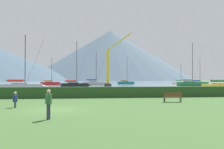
# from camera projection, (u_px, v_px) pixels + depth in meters

# --- Properties ---
(ground_plane) EXTENTS (1000.00, 1000.00, 0.00)m
(ground_plane) POSITION_uv_depth(u_px,v_px,m) (55.00, 110.00, 17.77)
(ground_plane) COLOR #3D602D
(harbor_water) EXTENTS (320.00, 246.00, 0.00)m
(harbor_water) POSITION_uv_depth(u_px,v_px,m) (79.00, 82.00, 153.75)
(harbor_water) COLOR gray
(harbor_water) RESTS_ON ground_plane
(hedge_line) EXTENTS (80.00, 1.20, 1.28)m
(hedge_line) POSITION_uv_depth(u_px,v_px,m) (65.00, 92.00, 28.70)
(hedge_line) COLOR #284C23
(hedge_line) RESTS_ON ground_plane
(sailboat_slip_0) EXTENTS (9.31, 4.49, 11.10)m
(sailboat_slip_0) POSITION_uv_depth(u_px,v_px,m) (22.00, 86.00, 48.65)
(sailboat_slip_0) COLOR #9E9EA3
(sailboat_slip_0) RESTS_ON harbor_water
(sailboat_slip_2) EXTENTS (7.73, 2.41, 8.44)m
(sailboat_slip_2) POSITION_uv_depth(u_px,v_px,m) (199.00, 83.00, 91.53)
(sailboat_slip_2) COLOR #236B38
(sailboat_slip_2) RESTS_ON harbor_water
(sailboat_slip_3) EXTENTS (9.09, 3.53, 13.90)m
(sailboat_slip_3) POSITION_uv_depth(u_px,v_px,m) (223.00, 86.00, 48.38)
(sailboat_slip_3) COLOR gold
(sailboat_slip_3) RESTS_ON harbor_water
(sailboat_slip_5) EXTENTS (7.98, 3.12, 11.37)m
(sailboat_slip_5) POSITION_uv_depth(u_px,v_px,m) (126.00, 82.00, 106.21)
(sailboat_slip_5) COLOR #19707A
(sailboat_slip_5) RESTS_ON harbor_water
(sailboat_slip_6) EXTENTS (8.26, 3.81, 12.11)m
(sailboat_slip_6) POSITION_uv_depth(u_px,v_px,m) (75.00, 85.00, 63.43)
(sailboat_slip_6) COLOR black
(sailboat_slip_6) RESTS_ON harbor_water
(sailboat_slip_7) EXTENTS (8.06, 3.89, 10.23)m
(sailboat_slip_7) POSITION_uv_depth(u_px,v_px,m) (50.00, 83.00, 90.93)
(sailboat_slip_7) COLOR red
(sailboat_slip_7) RESTS_ON harbor_water
(sailboat_slip_8) EXTENTS (9.29, 2.80, 11.96)m
(sailboat_slip_8) POSITION_uv_depth(u_px,v_px,m) (95.00, 83.00, 87.22)
(sailboat_slip_8) COLOR #9E9EA3
(sailboat_slip_8) RESTS_ON harbor_water
(sailboat_slip_9) EXTENTS (7.85, 3.96, 8.54)m
(sailboat_slip_9) POSITION_uv_depth(u_px,v_px,m) (180.00, 83.00, 103.86)
(sailboat_slip_9) COLOR white
(sailboat_slip_9) RESTS_ON harbor_water
(sailboat_slip_10) EXTENTS (9.22, 2.76, 13.57)m
(sailboat_slip_10) POSITION_uv_depth(u_px,v_px,m) (191.00, 84.00, 76.35)
(sailboat_slip_10) COLOR #236B38
(sailboat_slip_10) RESTS_ON harbor_water
(park_bench_near_path) EXTENTS (1.77, 0.60, 0.95)m
(park_bench_near_path) POSITION_uv_depth(u_px,v_px,m) (173.00, 97.00, 23.45)
(park_bench_near_path) COLOR brown
(park_bench_near_path) RESTS_ON ground_plane
(person_seated_viewer) EXTENTS (0.36, 0.55, 1.25)m
(person_seated_viewer) POSITION_uv_depth(u_px,v_px,m) (15.00, 99.00, 18.89)
(person_seated_viewer) COLOR #2D3347
(person_seated_viewer) RESTS_ON ground_plane
(person_standing_walker) EXTENTS (0.36, 0.56, 1.65)m
(person_standing_walker) POSITION_uv_depth(u_px,v_px,m) (49.00, 102.00, 13.40)
(person_standing_walker) COLOR #2D3347
(person_standing_walker) RESTS_ON ground_plane
(dock_crane) EXTENTS (8.33, 2.00, 16.47)m
(dock_crane) POSITION_uv_depth(u_px,v_px,m) (109.00, 69.00, 73.90)
(dock_crane) COLOR #333338
(dock_crane) RESTS_ON ground_plane
(distant_hill_west_ridge) EXTENTS (249.65, 249.65, 76.40)m
(distant_hill_west_ridge) POSITION_uv_depth(u_px,v_px,m) (110.00, 55.00, 374.46)
(distant_hill_west_ridge) COLOR #4C6070
(distant_hill_west_ridge) RESTS_ON ground_plane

